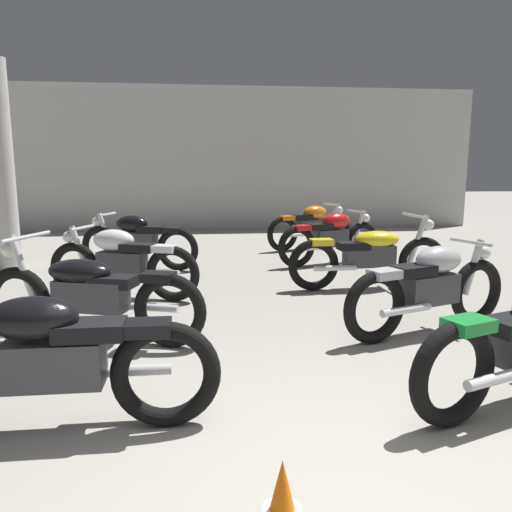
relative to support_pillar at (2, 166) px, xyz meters
The scene contains 11 objects.
ground_plane 7.37m from the support_pillar, 59.39° to the right, with size 60.00×60.00×0.00m, color gray.
back_wall 6.04m from the support_pillar, 52.60° to the left, with size 13.15×0.24×3.60m, color #BCBAB7.
support_pillar is the anchor object (origin of this frame).
motorcycle_left_row_0 5.82m from the support_pillar, 68.16° to the right, with size 1.97×0.48×0.88m.
motorcycle_left_row_1 4.34m from the support_pillar, 61.37° to the right, with size 2.10×0.90×0.97m.
motorcycle_left_row_2 3.17m from the support_pillar, 45.81° to the right, with size 1.89×0.78×0.88m.
motorcycle_left_row_3 2.37m from the support_pillar, ahead, with size 1.90×0.78×0.88m.
motorcycle_right_row_1 6.53m from the support_pillar, 36.27° to the right, with size 1.89×0.78×0.88m.
motorcycle_right_row_2 5.71m from the support_pillar, 20.79° to the right, with size 2.17×0.68×0.97m.
motorcycle_right_row_3 5.30m from the support_pillar, ahead, with size 1.89×0.79×0.88m.
motorcycle_right_row_4 5.49m from the support_pillar, 14.49° to the left, with size 1.86×0.87×0.88m.
Camera 1 is at (-0.67, -2.01, 1.57)m, focal length 34.96 mm.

